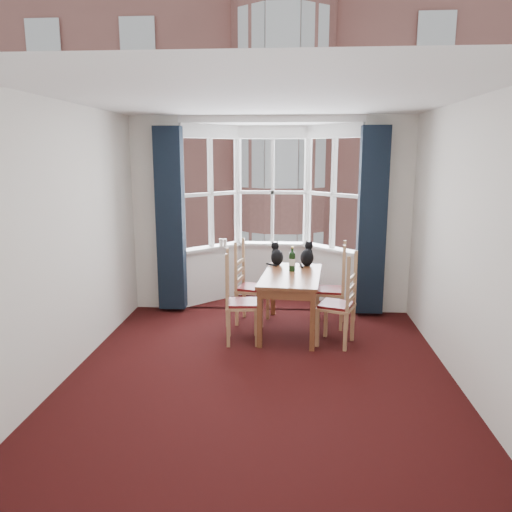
# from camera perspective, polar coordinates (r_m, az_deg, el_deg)

# --- Properties ---
(floor) EXTENTS (4.50, 4.50, 0.00)m
(floor) POSITION_cam_1_polar(r_m,az_deg,el_deg) (5.42, 0.52, -13.26)
(floor) COLOR black
(floor) RESTS_ON ground
(ceiling) EXTENTS (4.50, 4.50, 0.00)m
(ceiling) POSITION_cam_1_polar(r_m,az_deg,el_deg) (4.94, 0.58, 17.68)
(ceiling) COLOR white
(ceiling) RESTS_ON floor
(wall_left) EXTENTS (0.00, 4.50, 4.50)m
(wall_left) POSITION_cam_1_polar(r_m,az_deg,el_deg) (5.49, -20.80, 1.65)
(wall_left) COLOR silver
(wall_left) RESTS_ON floor
(wall_right) EXTENTS (0.00, 4.50, 4.50)m
(wall_right) POSITION_cam_1_polar(r_m,az_deg,el_deg) (5.26, 22.85, 1.09)
(wall_right) COLOR silver
(wall_right) RESTS_ON floor
(wall_near) EXTENTS (4.00, 0.00, 4.00)m
(wall_near) POSITION_cam_1_polar(r_m,az_deg,el_deg) (2.81, -2.29, -6.65)
(wall_near) COLOR silver
(wall_near) RESTS_ON floor
(wall_back_pier_left) EXTENTS (0.70, 0.12, 2.80)m
(wall_back_pier_left) POSITION_cam_1_polar(r_m,az_deg,el_deg) (7.46, -11.15, 4.66)
(wall_back_pier_left) COLOR silver
(wall_back_pier_left) RESTS_ON floor
(wall_back_pier_right) EXTENTS (0.70, 0.12, 2.80)m
(wall_back_pier_right) POSITION_cam_1_polar(r_m,az_deg,el_deg) (7.33, 14.68, 4.38)
(wall_back_pier_right) COLOR silver
(wall_back_pier_right) RESTS_ON floor
(bay_window) EXTENTS (2.76, 0.94, 2.80)m
(bay_window) POSITION_cam_1_polar(r_m,az_deg,el_deg) (7.71, 1.81, 5.10)
(bay_window) COLOR white
(bay_window) RESTS_ON floor
(curtain_left) EXTENTS (0.38, 0.22, 2.60)m
(curtain_left) POSITION_cam_1_polar(r_m,az_deg,el_deg) (7.24, -9.74, 4.11)
(curtain_left) COLOR black
(curtain_left) RESTS_ON floor
(curtain_right) EXTENTS (0.38, 0.22, 2.60)m
(curtain_right) POSITION_cam_1_polar(r_m,az_deg,el_deg) (7.12, 13.10, 3.85)
(curtain_right) COLOR black
(curtain_right) RESTS_ON floor
(dining_table) EXTENTS (0.85, 1.41, 0.76)m
(dining_table) POSITION_cam_1_polar(r_m,az_deg,el_deg) (6.43, 4.05, -2.97)
(dining_table) COLOR brown
(dining_table) RESTS_ON floor
(chair_left_near) EXTENTS (0.44, 0.46, 0.92)m
(chair_left_near) POSITION_cam_1_polar(r_m,az_deg,el_deg) (6.11, -2.44, -5.56)
(chair_left_near) COLOR #AC7E53
(chair_left_near) RESTS_ON floor
(chair_left_far) EXTENTS (0.47, 0.49, 0.92)m
(chair_left_far) POSITION_cam_1_polar(r_m,az_deg,el_deg) (6.81, -1.14, -3.73)
(chair_left_far) COLOR #AC7E53
(chair_left_far) RESTS_ON floor
(chair_right_near) EXTENTS (0.52, 0.53, 0.92)m
(chair_right_near) POSITION_cam_1_polar(r_m,az_deg,el_deg) (6.09, 9.95, -5.80)
(chair_right_near) COLOR #AC7E53
(chair_right_near) RESTS_ON floor
(chair_right_far) EXTENTS (0.45, 0.47, 0.92)m
(chair_right_far) POSITION_cam_1_polar(r_m,az_deg,el_deg) (6.74, 9.16, -4.06)
(chair_right_far) COLOR #AC7E53
(chair_right_far) RESTS_ON floor
(cat_left) EXTENTS (0.25, 0.28, 0.34)m
(cat_left) POSITION_cam_1_polar(r_m,az_deg,el_deg) (6.92, 2.40, 0.02)
(cat_left) COLOR black
(cat_left) RESTS_ON dining_table
(cat_right) EXTENTS (0.25, 0.29, 0.35)m
(cat_right) POSITION_cam_1_polar(r_m,az_deg,el_deg) (6.89, 5.88, -0.01)
(cat_right) COLOR black
(cat_right) RESTS_ON dining_table
(wine_bottle) EXTENTS (0.08, 0.08, 0.33)m
(wine_bottle) POSITION_cam_1_polar(r_m,az_deg,el_deg) (6.56, 4.15, -0.51)
(wine_bottle) COLOR black
(wine_bottle) RESTS_ON dining_table
(candle_tall) EXTENTS (0.06, 0.06, 0.12)m
(candle_tall) POSITION_cam_1_polar(r_m,az_deg,el_deg) (7.70, -4.01, 1.53)
(candle_tall) COLOR white
(candle_tall) RESTS_ON bay_window
(candle_short) EXTENTS (0.06, 0.06, 0.11)m
(candle_short) POSITION_cam_1_polar(r_m,az_deg,el_deg) (7.72, -3.56, 1.53)
(candle_short) COLOR white
(candle_short) RESTS_ON bay_window
(street) EXTENTS (80.00, 80.00, 0.00)m
(street) POSITION_cam_1_polar(r_m,az_deg,el_deg) (38.06, 3.51, -0.91)
(street) COLOR #333335
(street) RESTS_ON ground
(tenement_building) EXTENTS (18.40, 7.80, 15.20)m
(tenement_building) POSITION_cam_1_polar(r_m,az_deg,el_deg) (18.93, 3.19, 9.59)
(tenement_building) COLOR #9F5D52
(tenement_building) RESTS_ON street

